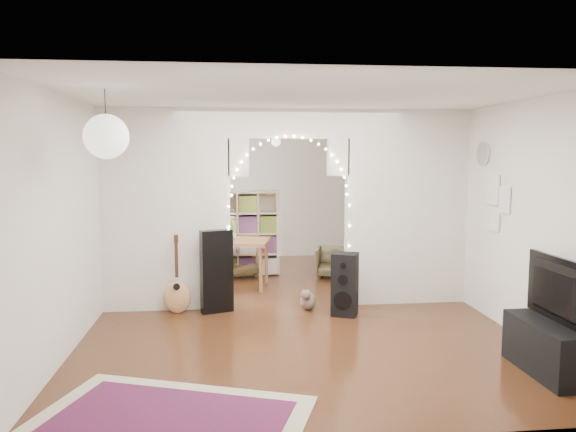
{
  "coord_description": "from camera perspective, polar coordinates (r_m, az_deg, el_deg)",
  "views": [
    {
      "loc": [
        -0.83,
        -7.59,
        2.1
      ],
      "look_at": [
        0.02,
        0.3,
        1.22
      ],
      "focal_mm": 35.0,
      "sensor_mm": 36.0,
      "label": 1
    }
  ],
  "objects": [
    {
      "name": "window",
      "position": [
        9.56,
        -16.05,
        2.51
      ],
      "size": [
        0.04,
        1.2,
        1.4
      ],
      "primitive_type": "cube",
      "color": "white",
      "rests_on": "wall_left"
    },
    {
      "name": "wall_clock",
      "position": [
        7.74,
        19.27,
        6.01
      ],
      "size": [
        0.03,
        0.31,
        0.31
      ],
      "primitive_type": "cylinder",
      "rotation": [
        0.0,
        1.57,
        0.0
      ],
      "color": "white",
      "rests_on": "wall_right"
    },
    {
      "name": "media_console",
      "position": [
        6.04,
        24.9,
        -12.08
      ],
      "size": [
        0.41,
        1.0,
        0.5
      ],
      "primitive_type": "cube",
      "rotation": [
        0.0,
        0.0,
        0.01
      ],
      "color": "black",
      "rests_on": "floor"
    },
    {
      "name": "ceiling",
      "position": [
        7.66,
        0.07,
        10.85
      ],
      "size": [
        5.0,
        7.5,
        0.02
      ],
      "primitive_type": "cube",
      "color": "white",
      "rests_on": "wall_back"
    },
    {
      "name": "divider_wall",
      "position": [
        7.67,
        0.07,
        1.31
      ],
      "size": [
        5.0,
        0.2,
        2.7
      ],
      "color": "silver",
      "rests_on": "floor"
    },
    {
      "name": "dining_chair_left",
      "position": [
        9.72,
        -4.95,
        -4.56
      ],
      "size": [
        0.73,
        0.74,
        0.52
      ],
      "primitive_type": "imported",
      "rotation": [
        0.0,
        0.0,
        0.37
      ],
      "color": "#4B4025",
      "rests_on": "floor"
    },
    {
      "name": "tv",
      "position": [
        5.89,
        25.15,
        -6.9
      ],
      "size": [
        0.15,
        1.08,
        0.62
      ],
      "primitive_type": "imported",
      "rotation": [
        0.0,
        0.0,
        1.58
      ],
      "color": "black",
      "rests_on": "media_console"
    },
    {
      "name": "dining_table",
      "position": [
        8.87,
        -5.84,
        -2.88
      ],
      "size": [
        1.34,
        1.02,
        0.76
      ],
      "rotation": [
        0.0,
        0.0,
        -0.2
      ],
      "color": "brown",
      "rests_on": "floor"
    },
    {
      "name": "wall_right",
      "position": [
        8.32,
        17.44,
        0.9
      ],
      "size": [
        0.02,
        7.5,
        2.7
      ],
      "primitive_type": "cube",
      "color": "silver",
      "rests_on": "floor"
    },
    {
      "name": "guitar_case",
      "position": [
        7.51,
        -7.26,
        -5.6
      ],
      "size": [
        0.44,
        0.27,
        1.1
      ],
      "primitive_type": "cube",
      "rotation": [
        0.0,
        0.0,
        0.34
      ],
      "color": "black",
      "rests_on": "floor"
    },
    {
      "name": "picture_frames",
      "position": [
        7.4,
        20.42,
        1.31
      ],
      "size": [
        0.02,
        0.5,
        0.7
      ],
      "primitive_type": null,
      "color": "white",
      "rests_on": "wall_right"
    },
    {
      "name": "bookcase",
      "position": [
        9.74,
        -5.16,
        -1.75
      ],
      "size": [
        1.47,
        0.64,
        1.46
      ],
      "primitive_type": "cube",
      "rotation": [
        0.0,
        0.0,
        0.21
      ],
      "color": "tan",
      "rests_on": "floor"
    },
    {
      "name": "tabby_cat",
      "position": [
        7.66,
        2.01,
        -8.52
      ],
      "size": [
        0.32,
        0.49,
        0.33
      ],
      "rotation": [
        0.0,
        0.0,
        -0.37
      ],
      "color": "brown",
      "rests_on": "floor"
    },
    {
      "name": "wall_back",
      "position": [
        11.4,
        -1.97,
        2.58
      ],
      "size": [
        5.0,
        0.02,
        2.7
      ],
      "primitive_type": "cube",
      "color": "silver",
      "rests_on": "floor"
    },
    {
      "name": "wall_front",
      "position": [
        4.0,
        5.9,
        -4.46
      ],
      "size": [
        5.0,
        0.02,
        2.7
      ],
      "primitive_type": "cube",
      "color": "silver",
      "rests_on": "floor"
    },
    {
      "name": "ceiling_fan",
      "position": [
        9.63,
        -1.23,
        8.14
      ],
      "size": [
        1.1,
        1.1,
        0.3
      ],
      "primitive_type": null,
      "color": "gold",
      "rests_on": "ceiling"
    },
    {
      "name": "dining_chair_right",
      "position": [
        9.64,
        4.57,
        -4.69
      ],
      "size": [
        0.67,
        0.69,
        0.51
      ],
      "primitive_type": "imported",
      "rotation": [
        0.0,
        0.0,
        -0.27
      ],
      "color": "#4B4025",
      "rests_on": "floor"
    },
    {
      "name": "floor",
      "position": [
        7.92,
        0.07,
        -9.01
      ],
      "size": [
        7.5,
        7.5,
        0.0
      ],
      "primitive_type": "plane",
      "color": "black",
      "rests_on": "ground"
    },
    {
      "name": "flower_vase",
      "position": [
        8.84,
        -5.85,
        -1.8
      ],
      "size": [
        0.22,
        0.22,
        0.19
      ],
      "primitive_type": "imported",
      "rotation": [
        0.0,
        0.0,
        -0.2
      ],
      "color": "white",
      "rests_on": "dining_table"
    },
    {
      "name": "wall_left",
      "position": [
        7.81,
        -18.48,
        0.52
      ],
      "size": [
        0.02,
        7.5,
        2.7
      ],
      "primitive_type": "cube",
      "color": "silver",
      "rests_on": "floor"
    },
    {
      "name": "area_rug",
      "position": [
        4.71,
        -12.65,
        -20.13
      ],
      "size": [
        2.56,
        2.24,
        0.02
      ],
      "primitive_type": "cube",
      "rotation": [
        0.0,
        0.0,
        -0.35
      ],
      "color": "maroon",
      "rests_on": "floor"
    },
    {
      "name": "acoustic_guitar",
      "position": [
        7.57,
        -11.22,
        -6.85
      ],
      "size": [
        0.38,
        0.22,
        0.89
      ],
      "rotation": [
        0.0,
        0.0,
        0.29
      ],
      "color": "#BB7F4B",
      "rests_on": "floor"
    },
    {
      "name": "floor_speaker",
      "position": [
        7.37,
        5.79,
        -6.94
      ],
      "size": [
        0.4,
        0.37,
        0.82
      ],
      "rotation": [
        0.0,
        0.0,
        -0.39
      ],
      "color": "black",
      "rests_on": "floor"
    },
    {
      "name": "fairy_lights",
      "position": [
        7.53,
        0.18,
        2.17
      ],
      "size": [
        1.64,
        0.04,
        1.6
      ],
      "primitive_type": null,
      "color": "#FFEABF",
      "rests_on": "divider_wall"
    },
    {
      "name": "paper_lantern",
      "position": [
        5.31,
        -17.98,
        7.68
      ],
      "size": [
        0.4,
        0.4,
        0.4
      ],
      "primitive_type": "sphere",
      "color": "white",
      "rests_on": "ceiling"
    }
  ]
}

